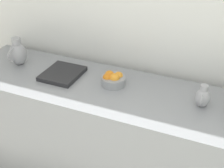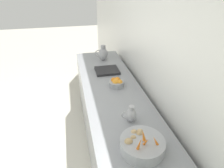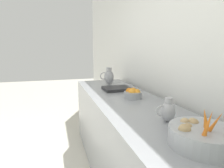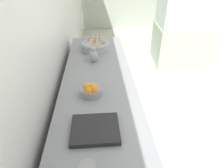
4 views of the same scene
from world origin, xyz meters
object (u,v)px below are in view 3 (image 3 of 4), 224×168
object	(u,v)px
metal_pitcher_tall	(109,77)
metal_pitcher_short	(168,111)
vegetable_colander	(203,136)
orange_bowl	(133,94)

from	to	relation	value
metal_pitcher_tall	metal_pitcher_short	bearing A→B (deg)	89.18
vegetable_colander	metal_pitcher_tall	distance (m)	1.99
vegetable_colander	orange_bowl	world-z (taller)	vegetable_colander
vegetable_colander	metal_pitcher_tall	bearing A→B (deg)	-91.28
metal_pitcher_tall	metal_pitcher_short	size ratio (longest dim) A/B	1.44
metal_pitcher_short	vegetable_colander	bearing A→B (deg)	86.72
vegetable_colander	metal_pitcher_short	xyz separation A→B (m)	(-0.02, -0.37, 0.02)
vegetable_colander	metal_pitcher_tall	world-z (taller)	metal_pitcher_tall
orange_bowl	metal_pitcher_tall	xyz separation A→B (m)	(0.01, -0.92, 0.06)
metal_pitcher_tall	metal_pitcher_short	distance (m)	1.62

